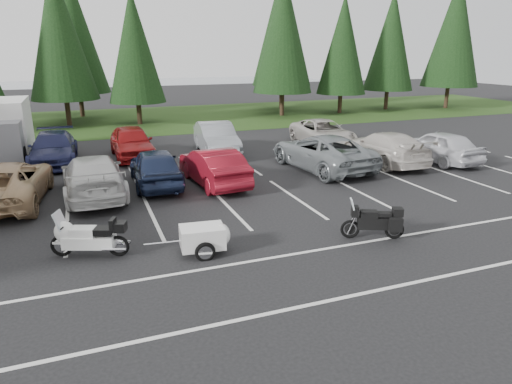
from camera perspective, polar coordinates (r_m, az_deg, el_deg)
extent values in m
plane|color=black|center=(15.43, -4.19, -3.16)|extent=(120.00, 120.00, 0.00)
cube|color=#1E3B12|center=(38.46, -14.74, 8.74)|extent=(80.00, 16.00, 0.01)
cube|color=gray|center=(69.55, -14.47, 12.37)|extent=(70.00, 50.00, 0.02)
cube|color=silver|center=(17.24, -6.12, -0.96)|extent=(32.00, 16.00, 0.01)
cylinder|color=#332316|center=(37.00, -22.49, 9.72)|extent=(0.36, 0.36, 2.62)
cone|color=black|center=(36.79, -23.47, 17.79)|extent=(4.80, 4.80, 9.27)
cylinder|color=#332316|center=(35.95, -14.42, 10.00)|extent=(0.36, 0.36, 2.26)
cone|color=black|center=(35.70, -14.99, 17.19)|extent=(4.14, 4.14, 7.99)
cylinder|color=#332316|center=(39.60, 3.27, 11.46)|extent=(0.36, 0.36, 2.69)
cone|color=black|center=(39.42, 3.42, 19.25)|extent=(4.93, 4.93, 9.52)
cylinder|color=#332316|center=(41.90, 10.46, 11.28)|extent=(0.36, 0.36, 2.33)
cone|color=black|center=(41.69, 10.83, 17.65)|extent=(4.27, 4.27, 8.24)
cylinder|color=#332316|center=(45.61, 16.00, 11.47)|extent=(0.36, 0.36, 2.47)
cone|color=black|center=(45.43, 16.53, 17.67)|extent=(4.53, 4.53, 8.76)
cylinder|color=#332316|center=(48.44, 22.77, 11.33)|extent=(0.36, 0.36, 2.83)
cone|color=black|center=(48.31, 23.59, 18.00)|extent=(5.19, 5.19, 10.03)
cylinder|color=#332316|center=(41.56, -21.03, 10.65)|extent=(0.36, 0.36, 2.71)
cone|color=black|center=(41.39, -21.88, 18.10)|extent=(4.97, 4.97, 9.61)
cylinder|color=#332316|center=(44.67, 3.17, 12.33)|extent=(0.36, 0.36, 3.00)
cone|color=black|center=(44.55, 3.30, 20.04)|extent=(5.50, 5.50, 10.62)
imported|color=tan|center=(18.86, -28.75, 1.00)|extent=(3.09, 5.81, 1.55)
imported|color=beige|center=(18.49, -19.67, 1.90)|extent=(2.34, 5.48, 1.58)
imported|color=#18223D|center=(19.26, -12.45, 3.10)|extent=(2.00, 4.68, 1.57)
imported|color=maroon|center=(19.05, -5.37, 3.21)|extent=(2.01, 4.77, 1.53)
imported|color=gray|center=(21.68, 8.24, 4.99)|extent=(3.31, 6.14, 1.64)
imported|color=beige|center=(23.47, 15.78, 5.36)|extent=(2.32, 5.42, 1.56)
imported|color=silver|center=(24.64, 21.84, 5.34)|extent=(2.15, 4.74, 1.58)
imported|color=#1B1E44|center=(24.62, -23.99, 5.00)|extent=(2.26, 5.27, 1.51)
imported|color=maroon|center=(24.59, -15.26, 6.02)|extent=(2.06, 4.86, 1.64)
imported|color=gray|center=(24.78, -4.97, 6.67)|extent=(2.18, 5.16, 1.66)
imported|color=#BAB2AA|center=(27.33, 8.39, 7.34)|extent=(2.62, 5.35, 1.46)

